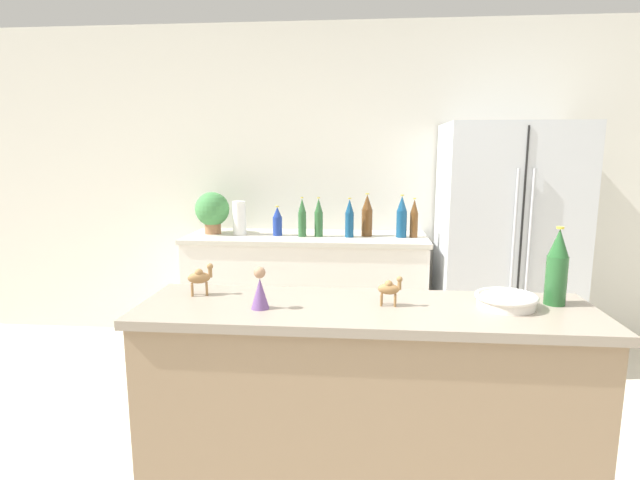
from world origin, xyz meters
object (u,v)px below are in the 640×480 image
at_px(back_bottle_6, 277,221).
at_px(camel_figurine, 200,277).
at_px(back_bottle_2, 414,219).
at_px(back_bottle_5, 302,218).
at_px(paper_towel_roll, 239,218).
at_px(wine_bottle, 557,268).
at_px(back_bottle_3, 349,218).
at_px(camel_figurine_second, 390,288).
at_px(fruit_bowl, 506,300).
at_px(refrigerator, 505,245).
at_px(wise_man_figurine_crimson, 260,291).
at_px(back_bottle_1, 319,218).
at_px(potted_plant, 212,210).
at_px(back_bottle_4, 367,216).
at_px(back_bottle_0, 402,217).

distance_m(back_bottle_6, camel_figurine, 1.84).
distance_m(back_bottle_2, back_bottle_5, 0.84).
xyz_separation_m(paper_towel_roll, wine_bottle, (1.69, -1.84, 0.07)).
distance_m(back_bottle_3, camel_figurine_second, 1.90).
distance_m(paper_towel_roll, fruit_bowl, 2.42).
bearing_deg(back_bottle_3, paper_towel_roll, 177.87).
height_order(paper_towel_roll, camel_figurine, paper_towel_roll).
distance_m(refrigerator, back_bottle_2, 0.69).
bearing_deg(wise_man_figurine_crimson, fruit_bowl, 6.23).
bearing_deg(wine_bottle, back_bottle_3, 114.82).
xyz_separation_m(paper_towel_roll, back_bottle_6, (0.30, -0.01, -0.02)).
xyz_separation_m(back_bottle_1, back_bottle_5, (-0.12, -0.01, 0.00)).
distance_m(potted_plant, back_bottle_2, 1.56).
bearing_deg(back_bottle_6, back_bottle_3, -2.69).
bearing_deg(camel_figurine, fruit_bowl, -2.61).
distance_m(back_bottle_1, back_bottle_5, 0.13).
relative_size(paper_towel_roll, back_bottle_5, 0.87).
relative_size(fruit_bowl, camel_figurine, 1.77).
relative_size(potted_plant, back_bottle_4, 1.00).
relative_size(refrigerator, back_bottle_3, 5.90).
xyz_separation_m(refrigerator, back_bottle_1, (-1.38, 0.03, 0.18)).
bearing_deg(paper_towel_roll, back_bottle_2, -0.02).
height_order(potted_plant, back_bottle_6, potted_plant).
bearing_deg(wise_man_figurine_crimson, back_bottle_2, 69.43).
xyz_separation_m(back_bottle_4, wise_man_figurine_crimson, (-0.40, -2.03, -0.03)).
relative_size(back_bottle_4, back_bottle_5, 1.09).
bearing_deg(potted_plant, back_bottle_1, -4.31).
xyz_separation_m(back_bottle_1, back_bottle_3, (0.23, -0.01, -0.00)).
distance_m(refrigerator, back_bottle_5, 1.51).
distance_m(back_bottle_2, fruit_bowl, 1.90).
bearing_deg(back_bottle_6, fruit_bowl, -57.67).
height_order(back_bottle_4, camel_figurine_second, back_bottle_4).
xyz_separation_m(refrigerator, back_bottle_2, (-0.66, 0.05, 0.18)).
bearing_deg(back_bottle_3, refrigerator, -0.96).
xyz_separation_m(back_bottle_0, camel_figurine_second, (-0.18, -1.92, -0.03)).
height_order(back_bottle_2, back_bottle_6, back_bottle_2).
height_order(paper_towel_roll, wine_bottle, wine_bottle).
bearing_deg(camel_figurine_second, back_bottle_0, 84.66).
height_order(back_bottle_2, back_bottle_4, back_bottle_4).
distance_m(potted_plant, back_bottle_4, 1.21).
relative_size(back_bottle_3, wise_man_figurine_crimson, 1.87).
bearing_deg(back_bottle_0, camel_figurine_second, -95.34).
bearing_deg(back_bottle_2, back_bottle_5, -177.52).
bearing_deg(paper_towel_roll, back_bottle_5, -4.27).
xyz_separation_m(refrigerator, back_bottle_0, (-0.75, 0.05, 0.19)).
height_order(back_bottle_0, camel_figurine_second, back_bottle_0).
bearing_deg(back_bottle_6, refrigerator, -1.52).
xyz_separation_m(refrigerator, back_bottle_4, (-1.01, 0.08, 0.20)).
height_order(back_bottle_3, wise_man_figurine_crimson, back_bottle_3).
distance_m(back_bottle_2, camel_figurine_second, 1.94).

